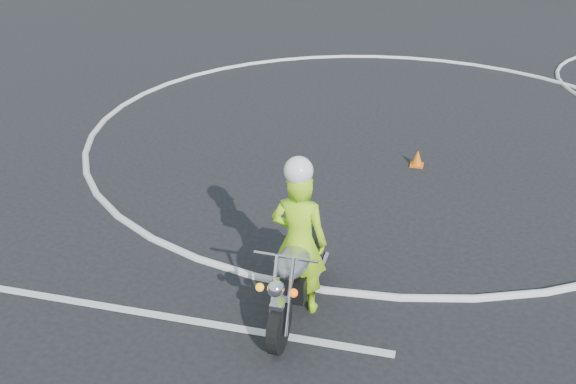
# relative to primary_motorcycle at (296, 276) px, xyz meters

# --- Properties ---
(ground) EXTENTS (120.00, 120.00, 0.00)m
(ground) POSITION_rel_primary_motorcycle_xyz_m (0.25, 3.53, -0.53)
(ground) COLOR black
(ground) RESTS_ON ground
(course_markings) EXTENTS (19.05, 19.05, 0.12)m
(course_markings) POSITION_rel_primary_motorcycle_xyz_m (2.42, 7.88, -0.52)
(course_markings) COLOR silver
(course_markings) RESTS_ON ground
(primary_motorcycle) EXTENTS (0.73, 2.08, 1.09)m
(primary_motorcycle) POSITION_rel_primary_motorcycle_xyz_m (0.00, 0.00, 0.00)
(primary_motorcycle) COLOR black
(primary_motorcycle) RESTS_ON ground
(rider_primary_grp) EXTENTS (0.68, 0.46, 2.03)m
(rider_primary_grp) POSITION_rel_primary_motorcycle_xyz_m (-0.00, 0.14, 0.45)
(rider_primary_grp) COLOR #A7F119
(rider_primary_grp) RESTS_ON ground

